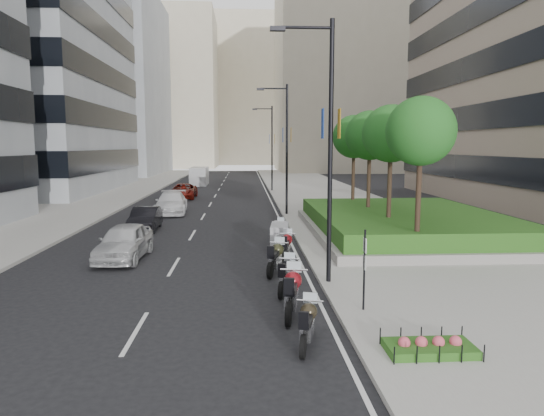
{
  "coord_description": "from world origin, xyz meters",
  "views": [
    {
      "loc": [
        1.39,
        -15.37,
        4.86
      ],
      "look_at": [
        2.65,
        6.84,
        2.0
      ],
      "focal_mm": 32.0,
      "sensor_mm": 36.0,
      "label": 1
    }
  ],
  "objects": [
    {
      "name": "planter",
      "position": [
        10.0,
        10.0,
        0.35
      ],
      "size": [
        10.0,
        14.0,
        0.4
      ],
      "primitive_type": "cube",
      "color": "gray",
      "rests_on": "sidewalk_right"
    },
    {
      "name": "car_a",
      "position": [
        -3.81,
        5.43,
        0.77
      ],
      "size": [
        1.98,
        4.56,
        1.53
      ],
      "primitive_type": "imported",
      "rotation": [
        0.0,
        0.0,
        -0.04
      ],
      "color": "#BBBBBD",
      "rests_on": "ground"
    },
    {
      "name": "car_b",
      "position": [
        -4.35,
        12.59,
        0.67
      ],
      "size": [
        1.51,
        4.11,
        1.34
      ],
      "primitive_type": "imported",
      "rotation": [
        0.0,
        0.0,
        0.02
      ],
      "color": "black",
      "rests_on": "ground"
    },
    {
      "name": "parking_sign",
      "position": [
        4.8,
        -2.0,
        1.46
      ],
      "size": [
        0.06,
        0.32,
        2.5
      ],
      "color": "black",
      "rests_on": "ground"
    },
    {
      "name": "sidewalk_left",
      "position": [
        -12.0,
        30.0,
        0.07
      ],
      "size": [
        8.0,
        100.0,
        0.15
      ],
      "primitive_type": "cube",
      "color": "#9E9B93",
      "rests_on": "ground"
    },
    {
      "name": "building_cream_right",
      "position": [
        22.0,
        80.0,
        18.0
      ],
      "size": [
        28.0,
        24.0,
        36.0
      ],
      "primitive_type": "cube",
      "color": "#B7AD93",
      "rests_on": "ground"
    },
    {
      "name": "delivery_van",
      "position": [
        -4.26,
        45.2,
        1.03
      ],
      "size": [
        2.0,
        5.25,
        2.2
      ],
      "rotation": [
        0.0,
        0.0,
        -0.0
      ],
      "color": "#AFAFB1",
      "rests_on": "ground"
    },
    {
      "name": "motorcycle_6",
      "position": [
        3.16,
        8.99,
        0.53
      ],
      "size": [
        0.67,
        1.98,
        0.99
      ],
      "rotation": [
        0.0,
        0.0,
        1.38
      ],
      "color": "black",
      "rests_on": "ground"
    },
    {
      "name": "sidewalk_right",
      "position": [
        9.0,
        30.0,
        0.07
      ],
      "size": [
        10.0,
        100.0,
        0.15
      ],
      "primitive_type": "cube",
      "color": "#9E9B93",
      "rests_on": "ground"
    },
    {
      "name": "car_d",
      "position": [
        -4.34,
        29.83,
        0.69
      ],
      "size": [
        2.3,
        4.94,
        1.37
      ],
      "primitive_type": "imported",
      "rotation": [
        0.0,
        0.0,
        -0.01
      ],
      "color": "#62120B",
      "rests_on": "ground"
    },
    {
      "name": "lamp_post_1",
      "position": [
        4.14,
        18.0,
        5.07
      ],
      "size": [
        2.34,
        0.45,
        9.0
      ],
      "color": "black",
      "rests_on": "ground"
    },
    {
      "name": "building_cream_left",
      "position": [
        -18.0,
        100.0,
        17.0
      ],
      "size": [
        26.0,
        24.0,
        34.0
      ],
      "primitive_type": "cube",
      "color": "#B7AD93",
      "rests_on": "ground"
    },
    {
      "name": "motorcycle_0",
      "position": [
        2.9,
        -4.07,
        0.54
      ],
      "size": [
        0.77,
        1.97,
        1.0
      ],
      "rotation": [
        0.0,
        0.0,
        1.31
      ],
      "color": "black",
      "rests_on": "ground"
    },
    {
      "name": "building_grey_far",
      "position": [
        -24.0,
        70.0,
        15.0
      ],
      "size": [
        22.0,
        26.0,
        30.0
      ],
      "primitive_type": "cube",
      "color": "gray",
      "rests_on": "ground"
    },
    {
      "name": "building_cream_centre",
      "position": [
        2.0,
        120.0,
        19.0
      ],
      "size": [
        30.0,
        24.0,
        38.0
      ],
      "primitive_type": "cube",
      "color": "#B7AD93",
      "rests_on": "ground"
    },
    {
      "name": "flower_bed",
      "position": [
        5.6,
        -5.0,
        0.25
      ],
      "size": [
        2.0,
        1.0,
        0.2
      ],
      "primitive_type": "cube",
      "color": "#1E5117",
      "rests_on": "sidewalk_right"
    },
    {
      "name": "lane_edge",
      "position": [
        3.7,
        30.0,
        0.01
      ],
      "size": [
        0.12,
        100.0,
        0.01
      ],
      "primitive_type": "cube",
      "color": "silver",
      "rests_on": "ground"
    },
    {
      "name": "car_c",
      "position": [
        -3.92,
        19.74,
        0.77
      ],
      "size": [
        2.53,
        5.43,
        1.54
      ],
      "primitive_type": "imported",
      "rotation": [
        0.0,
        0.0,
        0.07
      ],
      "color": "silver",
      "rests_on": "ground"
    },
    {
      "name": "motorcycle_5",
      "position": [
        3.01,
        6.94,
        0.6
      ],
      "size": [
        1.01,
        2.1,
        1.21
      ],
      "rotation": [
        0.0,
        0.0,
        1.46
      ],
      "color": "black",
      "rests_on": "ground"
    },
    {
      "name": "motorcycle_2",
      "position": [
        2.76,
        0.29,
        0.56
      ],
      "size": [
        0.85,
        2.06,
        1.05
      ],
      "rotation": [
        0.0,
        0.0,
        1.28
      ],
      "color": "black",
      "rests_on": "ground"
    },
    {
      "name": "tree_3",
      "position": [
        8.5,
        16.0,
        5.42
      ],
      "size": [
        2.8,
        2.8,
        6.3
      ],
      "color": "#332319",
      "rests_on": "planter"
    },
    {
      "name": "lane_centre",
      "position": [
        -1.5,
        30.0,
        0.01
      ],
      "size": [
        0.12,
        100.0,
        0.01
      ],
      "primitive_type": "cube",
      "color": "silver",
      "rests_on": "ground"
    },
    {
      "name": "motorcycle_1",
      "position": [
        2.73,
        -1.9,
        0.65
      ],
      "size": [
        0.83,
        2.43,
        1.22
      ],
      "rotation": [
        0.0,
        0.0,
        1.37
      ],
      "color": "black",
      "rests_on": "ground"
    },
    {
      "name": "tree_0",
      "position": [
        8.5,
        4.0,
        5.42
      ],
      "size": [
        2.8,
        2.8,
        6.3
      ],
      "color": "#332319",
      "rests_on": "planter"
    },
    {
      "name": "motorcycle_3",
      "position": [
        2.57,
        2.77,
        0.6
      ],
      "size": [
        0.95,
        2.16,
        1.11
      ],
      "rotation": [
        0.0,
        0.0,
        1.25
      ],
      "color": "black",
      "rests_on": "ground"
    },
    {
      "name": "ground",
      "position": [
        0.0,
        0.0,
        0.0
      ],
      "size": [
        160.0,
        160.0,
        0.0
      ],
      "primitive_type": "plane",
      "color": "black",
      "rests_on": "ground"
    },
    {
      "name": "motorcycle_4",
      "position": [
        3.15,
        4.9,
        0.58
      ],
      "size": [
        0.75,
        2.14,
        1.08
      ],
      "rotation": [
        0.0,
        0.0,
        1.36
      ],
      "color": "black",
      "rests_on": "ground"
    },
    {
      "name": "lamp_post_0",
      "position": [
        4.14,
        1.0,
        5.07
      ],
      "size": [
        2.34,
        0.45,
        9.0
      ],
      "color": "black",
      "rests_on": "ground"
    },
    {
      "name": "tree_1",
      "position": [
        8.5,
        8.0,
        5.42
      ],
      "size": [
        2.8,
        2.8,
        6.3
      ],
      "color": "#332319",
      "rests_on": "planter"
    },
    {
      "name": "lamp_post_2",
      "position": [
        4.14,
        36.0,
        5.07
      ],
      "size": [
        2.34,
        0.45,
        9.0
      ],
      "color": "black",
      "rests_on": "ground"
    },
    {
      "name": "hedge",
      "position": [
        10.0,
        10.0,
        0.95
      ],
      "size": [
        9.4,
        13.4,
        0.8
      ],
      "primitive_type": "cube",
      "color": "#1E5117",
      "rests_on": "planter"
    },
    {
      "name": "tree_2",
      "position": [
        8.5,
        12.0,
        5.42
      ],
      "size": [
        2.8,
        2.8,
        6.3
      ],
      "color": "#332319",
      "rests_on": "planter"
    }
  ]
}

